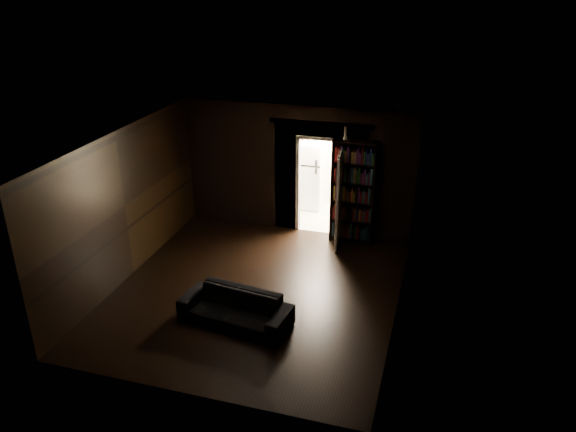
{
  "coord_description": "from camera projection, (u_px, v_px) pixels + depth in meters",
  "views": [
    {
      "loc": [
        3.0,
        -8.17,
        5.44
      ],
      "look_at": [
        0.34,
        0.9,
        1.16
      ],
      "focal_mm": 35.0,
      "sensor_mm": 36.0,
      "label": 1
    }
  ],
  "objects": [
    {
      "name": "refrigerator",
      "position": [
        308.0,
        174.0,
        13.43
      ],
      "size": [
        0.8,
        0.74,
        1.65
      ],
      "primitive_type": "cube",
      "rotation": [
        0.0,
        0.0,
        -0.09
      ],
      "color": "white",
      "rests_on": "ground"
    },
    {
      "name": "bookshelf",
      "position": [
        353.0,
        192.0,
        11.64
      ],
      "size": [
        0.91,
        0.34,
        2.2
      ],
      "primitive_type": "cube",
      "rotation": [
        0.0,
        0.0,
        -0.02
      ],
      "color": "black",
      "rests_on": "ground"
    },
    {
      "name": "sofa",
      "position": [
        235.0,
        304.0,
        9.16
      ],
      "size": [
        1.93,
        1.04,
        0.71
      ],
      "primitive_type": "imported",
      "rotation": [
        0.0,
        0.0,
        -0.13
      ],
      "color": "black",
      "rests_on": "ground"
    },
    {
      "name": "room_walls",
      "position": [
        273.0,
        185.0,
        10.4
      ],
      "size": [
        5.02,
        5.61,
        2.84
      ],
      "color": "black",
      "rests_on": "ground"
    },
    {
      "name": "bottles",
      "position": [
        306.0,
        135.0,
        13.04
      ],
      "size": [
        0.66,
        0.37,
        0.28
      ],
      "primitive_type": "cube",
      "rotation": [
        0.0,
        0.0,
        0.43
      ],
      "color": "black",
      "rests_on": "refrigerator"
    },
    {
      "name": "door",
      "position": [
        339.0,
        199.0,
        11.49
      ],
      "size": [
        0.14,
        0.85,
        2.05
      ],
      "primitive_type": "cube",
      "rotation": [
        0.0,
        0.0,
        1.67
      ],
      "color": "white",
      "rests_on": "ground"
    },
    {
      "name": "figurine",
      "position": [
        345.0,
        133.0,
        11.22
      ],
      "size": [
        0.1,
        0.1,
        0.27
      ],
      "primitive_type": "cube",
      "rotation": [
        0.0,
        0.0,
        -0.17
      ],
      "color": "white",
      "rests_on": "bookshelf"
    },
    {
      "name": "kitchen_alcove",
      "position": [
        331.0,
        164.0,
        12.91
      ],
      "size": [
        2.2,
        1.8,
        2.6
      ],
      "color": "beige",
      "rests_on": "ground"
    },
    {
      "name": "ground",
      "position": [
        256.0,
        292.0,
        10.15
      ],
      "size": [
        5.5,
        5.5,
        0.0
      ],
      "primitive_type": "plane",
      "color": "black",
      "rests_on": "ground"
    }
  ]
}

